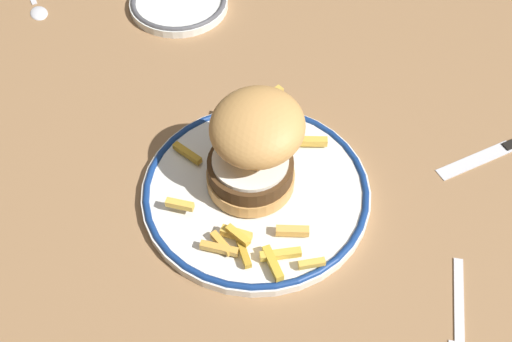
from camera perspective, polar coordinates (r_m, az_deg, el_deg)
The scene contains 8 objects.
ground_plane at distance 78.10cm, azimuth 1.09°, elevation -1.61°, with size 144.09×87.54×4.00cm, color #926B46.
dinner_plate at distance 74.37cm, azimuth 0.00°, elevation -1.80°, with size 27.01×27.01×1.60cm.
burger at distance 69.82cm, azimuth -0.17°, elevation 2.24°, with size 13.21×13.70×12.30cm.
fries_pile at distance 72.19cm, azimuth 0.09°, elevation -2.13°, with size 21.04×26.15×2.89cm.
side_plate at distance 100.78cm, azimuth -7.00°, elevation 14.90°, with size 15.08×15.08×1.60cm.
fork at distance 69.79cm, azimuth 17.93°, elevation -12.87°, with size 2.33×14.45×0.36cm.
knife at distance 85.63cm, azimuth 21.82°, elevation 2.14°, with size 14.79×12.68×0.70cm.
spoon at distance 105.73cm, azimuth -19.29°, elevation 13.90°, with size 9.87×11.27×0.90cm.
Camera 1 is at (9.59, -45.71, 60.60)cm, focal length 44.23 mm.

